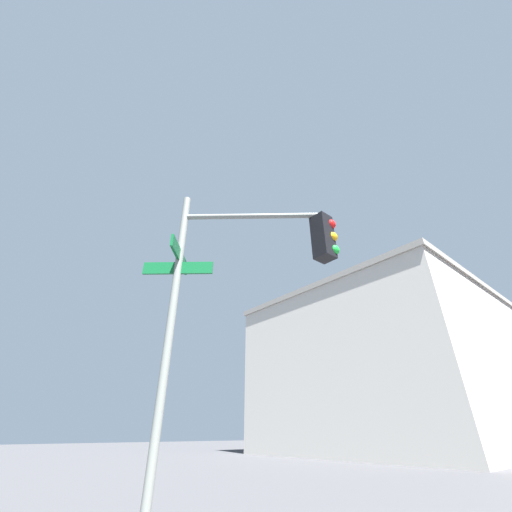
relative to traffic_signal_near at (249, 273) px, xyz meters
The scene contains 2 objects.
traffic_signal_near is the anchor object (origin of this frame).
building_stucco 25.48m from the traffic_signal_near, 113.70° to the left, with size 16.28×18.56×10.93m.
Camera 1 is at (-2.30, -8.90, 1.39)m, focal length 22.27 mm.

